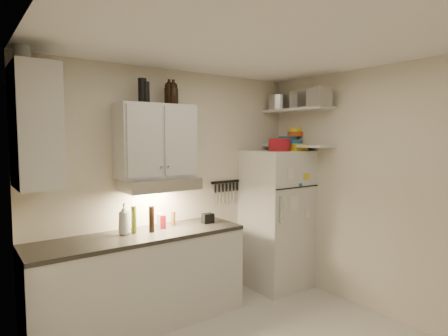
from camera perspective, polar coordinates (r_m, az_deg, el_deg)
ceiling at (r=3.05m, az=6.49°, el=18.86°), size 3.20×3.00×0.02m
back_wall at (r=4.23m, az=-7.62°, el=-2.99°), size 3.20×0.02×2.60m
left_wall at (r=2.29m, az=-25.71°, el=-10.00°), size 0.02×3.00×2.60m
right_wall at (r=4.25m, az=22.60°, el=-3.29°), size 0.02×3.00×2.60m
base_cabinet at (r=3.94m, az=-12.59°, el=-16.57°), size 2.10×0.60×0.88m
countertop at (r=3.80m, az=-12.71°, el=-10.09°), size 2.10×0.62×0.04m
upper_cabinet at (r=3.90m, az=-10.36°, el=4.06°), size 0.80×0.33×0.75m
side_cabinet at (r=3.43m, az=-26.81°, el=5.65°), size 0.33×0.55×1.00m
range_hood at (r=3.87m, az=-9.85°, el=-2.39°), size 0.76×0.46×0.12m
fridge at (r=4.76m, az=8.00°, el=-7.63°), size 0.70×0.68×1.70m
shelf_hi at (r=4.72m, az=11.11°, el=8.70°), size 0.30×0.95×0.03m
shelf_lo at (r=4.71m, az=11.02°, el=3.35°), size 0.30×0.95×0.03m
knife_strip at (r=4.58m, az=0.26°, el=-2.12°), size 0.42×0.02×0.03m
dutch_oven at (r=4.51m, az=8.43°, el=3.53°), size 0.27×0.27×0.15m
book_stack at (r=4.66m, az=10.67°, el=3.15°), size 0.23×0.28×0.09m
spice_jar at (r=4.66m, az=8.96°, el=3.28°), size 0.06×0.06×0.11m
stock_pot at (r=4.91m, az=8.27°, el=9.82°), size 0.33×0.33×0.18m
tin_a at (r=4.70m, az=11.65°, el=10.15°), size 0.25×0.24×0.21m
tin_b at (r=4.41m, az=14.32°, el=10.46°), size 0.22×0.22×0.20m
bowl_teal at (r=4.89m, az=9.75°, el=4.18°), size 0.25×0.25×0.10m
bowl_orange at (r=4.88m, az=10.84°, el=5.10°), size 0.20×0.20×0.06m
bowl_yellow at (r=4.88m, az=10.85°, el=5.75°), size 0.16×0.16×0.05m
plates at (r=4.64m, az=10.58°, el=3.86°), size 0.24×0.24×0.05m
growler_a at (r=4.01m, az=-8.35°, el=11.23°), size 0.12×0.12×0.25m
growler_b at (r=4.00m, az=-7.73°, el=11.22°), size 0.12×0.12×0.24m
thermos_a at (r=3.85m, az=-11.81°, el=11.19°), size 0.08×0.08×0.21m
thermos_b at (r=3.86m, az=-12.33°, el=11.41°), size 0.09×0.09×0.24m
side_jar at (r=3.54m, az=-28.40°, el=15.10°), size 0.15×0.15×0.17m
soap_bottle at (r=3.78m, az=-14.96°, el=-7.24°), size 0.17×0.17×0.34m
pepper_mill at (r=4.08m, az=-7.77°, el=-7.61°), size 0.06×0.06×0.15m
oil_bottle at (r=3.81m, az=-13.58°, el=-7.66°), size 0.06×0.06×0.27m
vinegar_bottle at (r=3.82m, az=-10.98°, el=-7.64°), size 0.06×0.06×0.26m
clear_bottle at (r=3.96m, az=-9.86°, el=-7.97°), size 0.06×0.06×0.16m
red_jar at (r=3.97m, az=-9.33°, el=-8.08°), size 0.08×0.08×0.14m
caddy at (r=4.16m, az=-2.48°, el=-7.66°), size 0.13×0.10×0.11m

